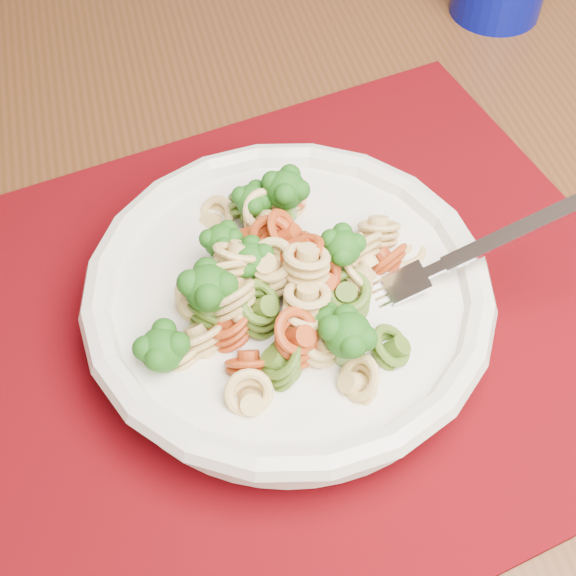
# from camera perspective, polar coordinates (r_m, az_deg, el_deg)

# --- Properties ---
(dining_table) EXTENTS (1.78, 1.48, 0.74)m
(dining_table) POSITION_cam_1_polar(r_m,az_deg,el_deg) (0.65, -5.99, -1.70)
(dining_table) COLOR #4F2C16
(dining_table) RESTS_ON ground
(placemat) EXTENTS (0.64, 0.60, 0.00)m
(placemat) POSITION_cam_1_polar(r_m,az_deg,el_deg) (0.52, -1.65, -3.22)
(placemat) COLOR #520306
(placemat) RESTS_ON dining_table
(pasta_bowl) EXTENTS (0.26, 0.26, 0.05)m
(pasta_bowl) POSITION_cam_1_polar(r_m,az_deg,el_deg) (0.50, 0.00, -0.72)
(pasta_bowl) COLOR silver
(pasta_bowl) RESTS_ON placemat
(pasta_broccoli_heap) EXTENTS (0.22, 0.22, 0.06)m
(pasta_broccoli_heap) POSITION_cam_1_polar(r_m,az_deg,el_deg) (0.49, 0.00, 0.43)
(pasta_broccoli_heap) COLOR #EFCA76
(pasta_broccoli_heap) RESTS_ON pasta_bowl
(fork) EXTENTS (0.18, 0.10, 0.08)m
(fork) POSITION_cam_1_polar(r_m,az_deg,el_deg) (0.50, 8.44, 0.39)
(fork) COLOR silver
(fork) RESTS_ON pasta_bowl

